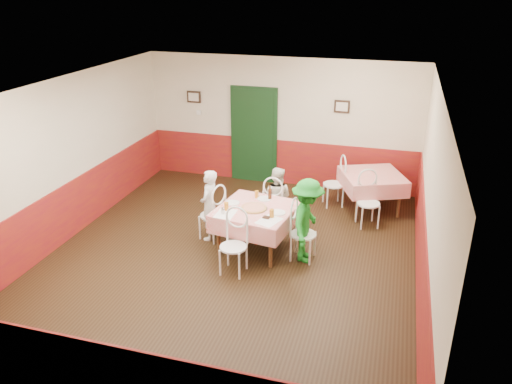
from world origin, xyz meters
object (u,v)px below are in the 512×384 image
(diner_far, at_px, (276,198))
(diner_right, at_px, (307,221))
(glass_c, at_px, (257,194))
(diner_left, at_px, (209,205))
(pizza, at_px, (254,208))
(chair_near, at_px, (233,247))
(glass_b, at_px, (272,213))
(main_table, at_px, (256,228))
(glass_a, at_px, (226,206))
(beer_bottle, at_px, (270,193))
(chair_second_b, at_px, (368,204))
(wallet, at_px, (266,217))
(chair_left, at_px, (212,215))
(second_table, at_px, (371,192))
(chair_second_a, at_px, (334,185))
(chair_right, at_px, (303,234))
(chair_far, at_px, (275,205))

(diner_far, xyz_separation_m, diner_right, (0.76, -1.02, 0.12))
(glass_c, relative_size, diner_left, 0.10)
(pizza, xyz_separation_m, glass_c, (-0.08, 0.46, 0.05))
(chair_near, distance_m, glass_c, 1.31)
(glass_b, xyz_separation_m, diner_left, (-1.23, 0.40, -0.19))
(chair_near, distance_m, diner_left, 1.25)
(main_table, height_order, chair_near, chair_near)
(chair_near, relative_size, glass_a, 6.57)
(glass_a, xyz_separation_m, beer_bottle, (0.58, 0.62, 0.05))
(diner_right, bearing_deg, beer_bottle, 56.27)
(chair_second_b, height_order, pizza, chair_second_b)
(diner_far, bearing_deg, wallet, 97.97)
(chair_left, distance_m, glass_b, 1.30)
(chair_left, distance_m, wallet, 1.23)
(beer_bottle, bearing_deg, second_table, 46.93)
(wallet, height_order, diner_left, diner_left)
(glass_c, bearing_deg, chair_left, -158.32)
(chair_left, relative_size, glass_a, 6.57)
(pizza, relative_size, glass_b, 3.10)
(chair_second_a, xyz_separation_m, diner_right, (-0.12, -2.28, 0.26))
(diner_left, bearing_deg, chair_right, 80.31)
(chair_far, height_order, wallet, chair_far)
(chair_left, relative_size, chair_second_a, 1.00)
(pizza, height_order, diner_far, diner_far)
(beer_bottle, bearing_deg, chair_left, -163.98)
(chair_second_b, height_order, glass_c, chair_second_b)
(chair_near, bearing_deg, diner_right, 38.57)
(second_table, height_order, pizza, pizza)
(glass_b, height_order, beer_bottle, beer_bottle)
(second_table, relative_size, chair_second_b, 1.24)
(chair_second_b, bearing_deg, beer_bottle, -171.67)
(glass_c, xyz_separation_m, diner_right, (1.00, -0.55, -0.12))
(chair_right, xyz_separation_m, wallet, (-0.58, -0.19, 0.32))
(chair_second_a, height_order, beer_bottle, beer_bottle)
(chair_right, relative_size, diner_left, 0.70)
(second_table, xyz_separation_m, chair_second_a, (-0.75, 0.00, 0.08))
(glass_a, height_order, beer_bottle, beer_bottle)
(main_table, height_order, glass_b, glass_b)
(chair_left, bearing_deg, diner_right, 101.62)
(second_table, relative_size, chair_near, 1.24)
(pizza, xyz_separation_m, diner_right, (0.92, -0.09, -0.07))
(chair_right, bearing_deg, wallet, 113.15)
(chair_left, xyz_separation_m, chair_second_a, (1.86, 2.03, 0.00))
(main_table, xyz_separation_m, wallet, (0.26, -0.32, 0.40))
(chair_second_b, bearing_deg, chair_far, 175.80)
(main_table, distance_m, wallet, 0.57)
(chair_second_a, distance_m, wallet, 2.60)
(diner_far, bearing_deg, second_table, -140.57)
(pizza, distance_m, glass_b, 0.43)
(chair_left, height_order, diner_right, diner_right)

